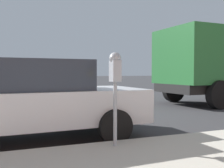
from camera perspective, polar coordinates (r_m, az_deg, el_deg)
ground_plane at (r=6.55m, az=-15.19°, el=-9.13°), size 220.00×220.00×0.00m
parking_meter at (r=4.18m, az=0.68°, el=2.06°), size 0.21×0.19×1.50m
car_silver at (r=5.35m, az=-17.63°, el=-2.96°), size 2.23×4.47×1.55m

